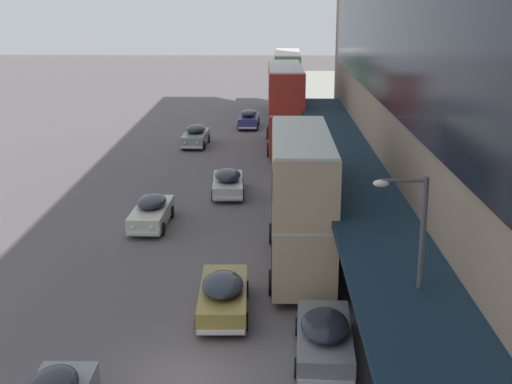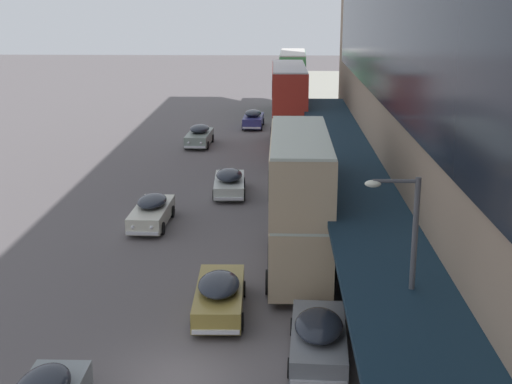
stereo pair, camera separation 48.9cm
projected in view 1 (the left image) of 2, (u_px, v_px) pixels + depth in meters
The scene contains 13 objects.
ground at pixel (186, 381), 21.90m from camera, with size 240.00×240.00×0.00m, color #595355.
transit_bus_kerbside_front at pixel (285, 104), 54.22m from camera, with size 2.82×10.03×6.29m.
transit_bus_kerbside_rear at pixel (287, 80), 70.38m from camera, with size 2.87×9.48×6.01m.
transit_bus_kerbside_far at pixel (301, 197), 30.12m from camera, with size 2.73×9.14×5.91m.
sedan_lead_mid at pixel (223, 295), 26.40m from camera, with size 1.95×4.90×1.48m.
sedan_oncoming_rear at pixel (249, 119), 63.13m from camera, with size 1.89×4.49×1.61m.
sedan_far_back at pixel (228, 182), 42.09m from camera, with size 2.03×4.80×1.55m.
sedan_second_mid at pixel (196, 136), 55.63m from camera, with size 2.00×4.76×1.61m.
sedan_lead_near at pixel (324, 336), 23.20m from camera, with size 2.07×4.86×1.51m.
sedan_trailing_mid at pixel (151, 211), 36.42m from camera, with size 1.89×4.86×1.51m.
vw_van at pixel (289, 167), 44.35m from camera, with size 1.99×4.59×1.96m.
pedestrian_at_kerb at pixel (378, 305), 24.47m from camera, with size 0.33×0.61×1.86m.
street_lamp at pixel (414, 274), 19.70m from camera, with size 1.50×0.28×6.65m.
Camera 1 is at (2.49, -19.49, 11.50)m, focal length 50.00 mm.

